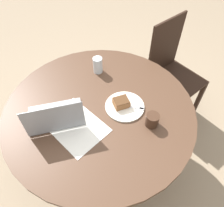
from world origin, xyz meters
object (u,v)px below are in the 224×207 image
object	(u,v)px
chair	(171,72)
coffee_glass	(152,120)
laptop	(56,117)
plate	(125,106)

from	to	relation	value
chair	coffee_glass	xyz separation A→B (m)	(-0.45, 0.67, 0.29)
chair	laptop	bearing A→B (deg)	-0.54
plate	laptop	size ratio (longest dim) A/B	0.65
plate	coffee_glass	world-z (taller)	coffee_glass
plate	coffee_glass	xyz separation A→B (m)	(-0.20, -0.06, 0.04)
coffee_glass	laptop	distance (m)	0.59
plate	coffee_glass	bearing A→B (deg)	-164.51
chair	laptop	xyz separation A→B (m)	(-0.10, 1.14, 0.28)
plate	coffee_glass	distance (m)	0.21
chair	laptop	distance (m)	1.18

